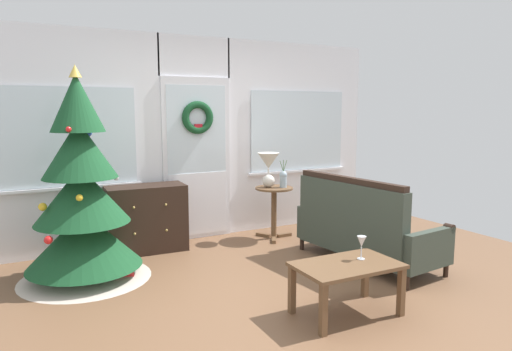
% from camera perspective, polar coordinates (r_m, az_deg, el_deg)
% --- Properties ---
extents(ground_plane, '(6.76, 6.76, 0.00)m').
position_cam_1_polar(ground_plane, '(4.44, 2.87, -13.84)').
color(ground_plane, brown).
extents(back_wall_with_door, '(5.20, 0.19, 2.55)m').
position_cam_1_polar(back_wall_with_door, '(6.01, -7.37, 4.48)').
color(back_wall_with_door, white).
rests_on(back_wall_with_door, ground).
extents(christmas_tree, '(1.26, 1.26, 2.07)m').
position_cam_1_polar(christmas_tree, '(4.84, -20.40, -3.40)').
color(christmas_tree, '#4C331E').
rests_on(christmas_tree, ground).
extents(dresser_cabinet, '(0.92, 0.48, 0.78)m').
position_cam_1_polar(dresser_cabinet, '(5.64, -13.20, -5.11)').
color(dresser_cabinet, black).
rests_on(dresser_cabinet, ground).
extents(settee_sofa, '(0.87, 1.69, 0.96)m').
position_cam_1_polar(settee_sofa, '(5.17, 12.70, -6.45)').
color(settee_sofa, black).
rests_on(settee_sofa, ground).
extents(side_table, '(0.50, 0.48, 0.67)m').
position_cam_1_polar(side_table, '(6.00, 2.20, -3.25)').
color(side_table, brown).
rests_on(side_table, ground).
extents(table_lamp, '(0.28, 0.28, 0.44)m').
position_cam_1_polar(table_lamp, '(5.93, 1.53, 1.28)').
color(table_lamp, silver).
rests_on(table_lamp, side_table).
extents(flower_vase, '(0.11, 0.10, 0.35)m').
position_cam_1_polar(flower_vase, '(5.95, 3.34, -0.34)').
color(flower_vase, '#99ADBC').
rests_on(flower_vase, side_table).
extents(coffee_table, '(0.85, 0.54, 0.43)m').
position_cam_1_polar(coffee_table, '(3.91, 11.00, -11.37)').
color(coffee_table, brown).
rests_on(coffee_table, ground).
extents(wine_glass, '(0.08, 0.08, 0.20)m').
position_cam_1_polar(wine_glass, '(3.98, 12.72, -7.96)').
color(wine_glass, silver).
rests_on(wine_glass, coffee_table).
extents(gift_box, '(0.18, 0.16, 0.18)m').
position_cam_1_polar(gift_box, '(4.90, -15.88, -10.91)').
color(gift_box, red).
rests_on(gift_box, ground).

